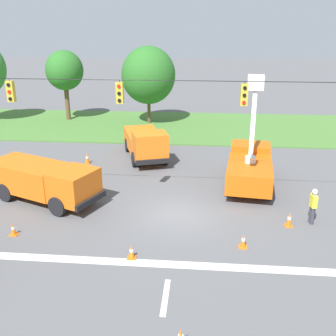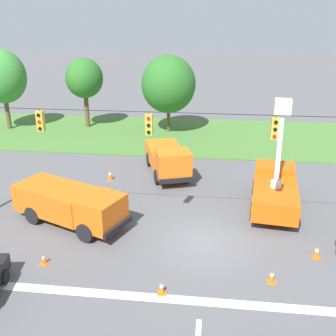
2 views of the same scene
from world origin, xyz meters
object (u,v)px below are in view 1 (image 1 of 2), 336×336
Objects in this scene: road_worker at (313,204)px; traffic_cone_far_right at (243,241)px; traffic_cone_foreground_right at (289,219)px; traffic_cone_near_bucket at (87,158)px; traffic_cone_foreground_left at (13,229)px; traffic_cone_lane_edge_b at (131,252)px; tree_centre at (148,75)px; utility_truck_bucket_lift at (250,164)px; utility_truck_support_far at (146,143)px; tree_west at (65,71)px; utility_truck_support_near at (43,179)px.

traffic_cone_far_right is (-3.43, -2.49, -0.69)m from road_worker.
traffic_cone_near_bucket reaches higher than traffic_cone_foreground_right.
traffic_cone_lane_edge_b is at bearing -13.88° from traffic_cone_foreground_left.
traffic_cone_foreground_left is (-3.26, -21.64, -4.30)m from tree_centre.
utility_truck_support_far is (-6.76, 4.37, -0.12)m from utility_truck_bucket_lift.
utility_truck_bucket_lift is 9.87× the size of traffic_cone_far_right.
tree_centre is at bearing -5.34° from tree_west.
utility_truck_support_far reaches higher than road_worker.
utility_truck_support_near is at bearing 174.09° from road_worker.
road_worker is at bearing -61.71° from tree_centre.
tree_west is at bearing 174.66° from tree_centre.
utility_truck_support_far reaches higher than traffic_cone_foreground_left.
tree_centre is 1.14× the size of utility_truck_bucket_lift.
tree_west is 22.60m from utility_truck_bucket_lift.
utility_truck_support_far is at bearing 147.11° from utility_truck_bucket_lift.
traffic_cone_foreground_right is (17.45, -20.46, -4.47)m from tree_west.
road_worker is 3.05× the size of traffic_cone_foreground_left.
tree_centre is 22.18m from traffic_cone_foreground_right.
utility_truck_support_near is 7.70m from traffic_cone_lane_edge_b.
tree_centre is 10.95m from utility_truck_support_far.
utility_truck_bucket_lift is at bearing 15.84° from utility_truck_support_near.
traffic_cone_near_bucket is (0.61, 6.05, -0.82)m from utility_truck_support_near.
tree_centre is at bearing 118.29° from road_worker.
road_worker is at bearing -5.91° from utility_truck_support_near.
utility_truck_bucket_lift is at bearing -61.74° from tree_centre.
traffic_cone_near_bucket is (-10.57, 2.88, -0.89)m from utility_truck_bucket_lift.
utility_truck_support_near reaches higher than road_worker.
tree_west is 1.07× the size of utility_truck_bucket_lift.
traffic_cone_foreground_left is (-11.16, -6.93, -1.01)m from utility_truck_bucket_lift.
utility_truck_support_near is 11.76× the size of traffic_cone_foreground_left.
traffic_cone_foreground_left is at bearing -148.15° from utility_truck_bucket_lift.
tree_west is 14.45m from traffic_cone_near_bucket.
road_worker is 4.29m from traffic_cone_far_right.
traffic_cone_foreground_left is 0.73× the size of traffic_cone_near_bucket.
tree_centre reaches higher than utility_truck_support_near.
utility_truck_bucket_lift reaches higher than traffic_cone_far_right.
traffic_cone_foreground_right is 3.11m from traffic_cone_far_right.
tree_west is 27.26m from traffic_cone_foreground_right.
tree_west is 1.05× the size of utility_truck_support_far.
utility_truck_support_near is 10.68× the size of traffic_cone_far_right.
traffic_cone_far_right is (-0.95, -7.07, -0.97)m from utility_truck_bucket_lift.
tree_west is 10.54× the size of traffic_cone_far_right.
traffic_cone_foreground_left is at bearing -93.44° from traffic_cone_near_bucket.
traffic_cone_near_bucket is at bearing 146.59° from traffic_cone_foreground_right.
traffic_cone_far_right is at bearing -97.66° from utility_truck_bucket_lift.
traffic_cone_foreground_left is at bearing -171.19° from traffic_cone_foreground_right.
utility_truck_support_near is at bearing -100.39° from tree_centre.
tree_west reaches higher than utility_truck_bucket_lift.
tree_centre reaches higher than road_worker.
road_worker is at bearing -47.21° from tree_west.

